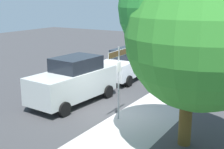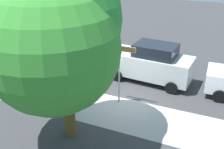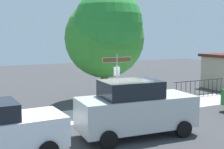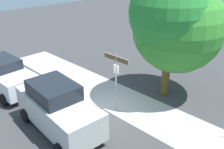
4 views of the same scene
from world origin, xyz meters
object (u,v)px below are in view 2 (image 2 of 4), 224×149
object	(u,v)px
street_sign	(119,61)
shade_tree	(58,38)
car_silver	(151,63)
car_green	(26,49)

from	to	relation	value
street_sign	shade_tree	distance (m)	3.80
street_sign	car_silver	world-z (taller)	street_sign
street_sign	car_silver	bearing A→B (deg)	-103.87
car_silver	car_green	world-z (taller)	car_silver
street_sign	car_green	size ratio (longest dim) A/B	0.64
street_sign	car_silver	xyz separation A→B (m)	(-0.71, -2.86, -1.07)
car_green	car_silver	bearing A→B (deg)	-175.24
street_sign	shade_tree	size ratio (longest dim) A/B	0.46
car_silver	street_sign	bearing A→B (deg)	80.35
shade_tree	car_silver	distance (m)	6.91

